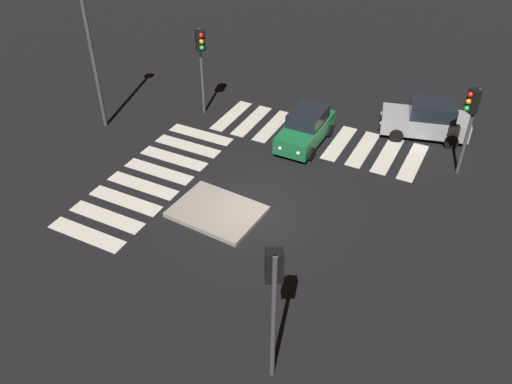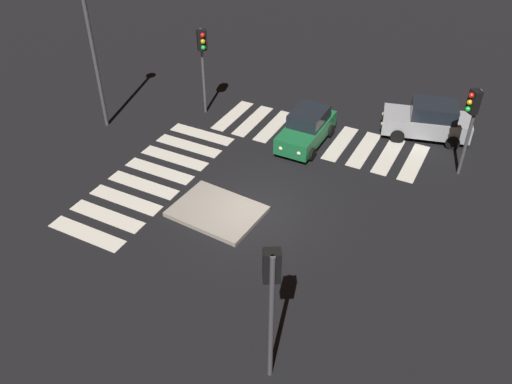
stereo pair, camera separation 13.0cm
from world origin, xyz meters
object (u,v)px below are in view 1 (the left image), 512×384
object	(u,v)px
traffic_island	(217,212)
car_green	(306,128)
traffic_light_south	(471,111)
street_lamp	(86,19)
traffic_light_east	(201,52)
car_silver	(427,120)
traffic_light_west	(274,285)

from	to	relation	value
traffic_island	car_green	world-z (taller)	car_green
car_green	traffic_light_south	world-z (taller)	traffic_light_south
traffic_light_south	street_lamp	xyz separation A→B (m)	(16.02, 3.60, 2.26)
car_green	traffic_light_east	xyz separation A→B (m)	(5.63, -0.31, 2.50)
traffic_island	car_green	distance (m)	6.48
street_lamp	car_green	bearing A→B (deg)	-162.53
car_green	traffic_light_east	world-z (taller)	traffic_light_east
car_silver	street_lamp	world-z (taller)	street_lamp
car_silver	traffic_light_east	size ratio (longest dim) A/B	0.98
traffic_island	car_green	bearing A→B (deg)	-99.18
traffic_light_west	street_lamp	xyz separation A→B (m)	(13.25, -8.78, 1.78)
traffic_light_east	street_lamp	size ratio (longest dim) A/B	0.56
traffic_light_west	street_lamp	size ratio (longest dim) A/B	0.59
car_silver	street_lamp	xyz separation A→B (m)	(14.11, 6.11, 4.39)
street_lamp	traffic_island	bearing A→B (deg)	157.64
car_silver	traffic_light_east	world-z (taller)	traffic_light_east
traffic_island	car_green	xyz separation A→B (m)	(-1.03, -6.36, 0.70)
traffic_island	car_silver	bearing A→B (deg)	-121.30
traffic_light_east	street_lamp	bearing A→B (deg)	-93.84
street_lamp	traffic_light_west	bearing A→B (deg)	146.46
car_green	traffic_light_south	size ratio (longest dim) A/B	0.95
car_silver	street_lamp	bearing A→B (deg)	9.14
traffic_island	traffic_light_south	distance (m)	10.82
traffic_island	car_silver	world-z (taller)	car_silver
traffic_light_west	traffic_island	bearing A→B (deg)	12.04
car_green	street_lamp	bearing A→B (deg)	-72.59
traffic_island	car_silver	distance (m)	11.19
street_lamp	traffic_light_east	bearing A→B (deg)	-138.82
traffic_island	street_lamp	distance (m)	10.37
car_silver	traffic_light_west	distance (m)	15.15
traffic_light_south	street_lamp	distance (m)	16.57
traffic_light_west	street_lamp	bearing A→B (deg)	25.89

